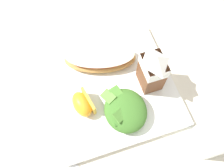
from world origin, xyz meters
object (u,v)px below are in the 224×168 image
Objects in this scene: white_plate at (112,87)px; milk_carton at (153,69)px; drinking_clear_cup at (210,138)px; paper_napkin at (46,43)px; orange_wedge_front at (83,104)px; cheesy_pizza_bread at (100,57)px; green_salad_pile at (125,110)px.

milk_carton is at bearing 79.41° from white_plate.
milk_carton reaches higher than white_plate.
milk_carton is at bearing -160.67° from drinking_clear_cup.
milk_carton is 1.08× the size of drinking_clear_cup.
paper_napkin is at bearing -144.91° from white_plate.
orange_wedge_front is at bearing -124.55° from drinking_clear_cup.
drinking_clear_cup is at bearing 19.33° from milk_carton.
cheesy_pizza_bread is 0.13m from milk_carton.
orange_wedge_front is at bearing -68.46° from white_plate.
drinking_clear_cup is at bearing 36.77° from paper_napkin.
green_salad_pile is at bearing 63.20° from orange_wedge_front.
paper_napkin is (-0.25, -0.13, -0.03)m from green_salad_pile.
cheesy_pizza_bread is at bearing -174.77° from white_plate.
drinking_clear_cup is at bearing 51.34° from green_salad_pile.
drinking_clear_cup is (0.25, 0.15, 0.02)m from cheesy_pizza_bread.
cheesy_pizza_bread is at bearing 145.83° from orange_wedge_front.
white_plate is 0.08m from cheesy_pizza_bread.
white_plate is 2.75× the size of drinking_clear_cup.
cheesy_pizza_bread is 0.14m from green_salad_pile.
drinking_clear_cup is (0.15, 0.22, 0.01)m from orange_wedge_front.
drinking_clear_cup is (0.18, 0.14, 0.04)m from white_plate.
milk_carton is (0.09, 0.09, 0.04)m from cheesy_pizza_bread.
white_plate is 0.11m from milk_carton.
drinking_clear_cup is at bearing 55.45° from orange_wedge_front.
green_salad_pile is at bearing 27.76° from paper_napkin.
paper_napkin is at bearing -132.62° from milk_carton.
milk_carton is 0.18m from drinking_clear_cup.
drinking_clear_cup reaches higher than paper_napkin.
cheesy_pizza_bread is at bearing -174.72° from green_salad_pile.
white_plate is 0.08m from green_salad_pile.
orange_wedge_front is at bearing 13.08° from paper_napkin.
drinking_clear_cup reaches higher than orange_wedge_front.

